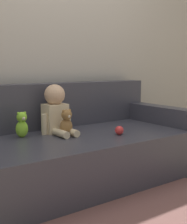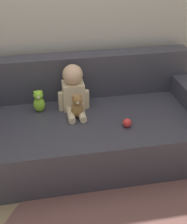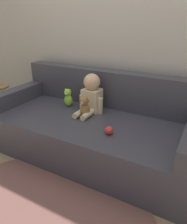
% 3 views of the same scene
% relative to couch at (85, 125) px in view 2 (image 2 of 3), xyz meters
% --- Properties ---
extents(ground_plane, '(12.00, 12.00, 0.00)m').
position_rel_couch_xyz_m(ground_plane, '(0.00, -0.06, -0.28)').
color(ground_plane, '#9E8460').
extents(couch, '(2.12, 1.00, 0.81)m').
position_rel_couch_xyz_m(couch, '(0.00, 0.00, 0.00)').
color(couch, '#383842').
rests_on(couch, ground_plane).
extents(person_baby, '(0.28, 0.37, 0.41)m').
position_rel_couch_xyz_m(person_baby, '(-0.08, 0.10, 0.31)').
color(person_baby, beige).
rests_on(person_baby, couch).
extents(teddy_bear_brown, '(0.13, 0.10, 0.22)m').
position_rel_couch_xyz_m(teddy_bear_brown, '(-0.07, -0.05, 0.23)').
color(teddy_bear_brown, olive).
rests_on(teddy_bear_brown, couch).
extents(plush_toy_side, '(0.10, 0.09, 0.21)m').
position_rel_couch_xyz_m(plush_toy_side, '(-0.39, 0.10, 0.23)').
color(plush_toy_side, '#8CD133').
rests_on(plush_toy_side, couch).
extents(toy_ball, '(0.07, 0.07, 0.07)m').
position_rel_couch_xyz_m(toy_ball, '(0.31, -0.27, 0.16)').
color(toy_ball, red).
rests_on(toy_ball, couch).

